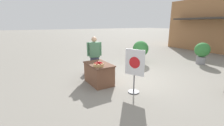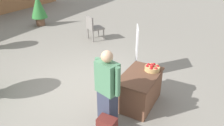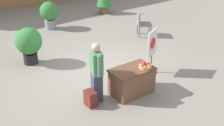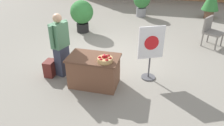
# 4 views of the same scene
# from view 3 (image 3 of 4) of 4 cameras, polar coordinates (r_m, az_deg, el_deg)

# --- Properties ---
(ground_plane) EXTENTS (120.00, 120.00, 0.00)m
(ground_plane) POSITION_cam_3_polar(r_m,az_deg,el_deg) (9.80, -2.04, -1.70)
(ground_plane) COLOR gray
(display_table) EXTENTS (1.20, 0.73, 0.75)m
(display_table) POSITION_cam_3_polar(r_m,az_deg,el_deg) (8.57, 3.63, -3.30)
(display_table) COLOR brown
(display_table) RESTS_ON ground_plane
(apple_basket) EXTENTS (0.34, 0.34, 0.16)m
(apple_basket) POSITION_cam_3_polar(r_m,az_deg,el_deg) (8.44, 6.06, -0.52)
(apple_basket) COLOR tan
(apple_basket) RESTS_ON display_table
(person_visitor) EXTENTS (0.37, 0.59, 1.63)m
(person_visitor) POSITION_cam_3_polar(r_m,az_deg,el_deg) (8.06, -2.85, -1.66)
(person_visitor) COLOR #33384C
(person_visitor) RESTS_ON ground_plane
(backpack) EXTENTS (0.24, 0.34, 0.42)m
(backpack) POSITION_cam_3_polar(r_m,az_deg,el_deg) (8.14, -3.92, -6.47)
(backpack) COLOR maroon
(backpack) RESTS_ON ground_plane
(poster_board) EXTENTS (0.59, 0.36, 1.39)m
(poster_board) POSITION_cam_3_polar(r_m,az_deg,el_deg) (9.54, 7.33, 2.48)
(poster_board) COLOR #4C4C51
(poster_board) RESTS_ON ground_plane
(patio_chair) EXTENTS (0.76, 0.76, 0.97)m
(patio_chair) POSITION_cam_3_polar(r_m,az_deg,el_deg) (12.52, 5.49, 7.39)
(patio_chair) COLOR gray
(patio_chair) RESTS_ON ground_plane
(potted_plant_far_left) EXTENTS (0.77, 0.77, 1.17)m
(potted_plant_far_left) POSITION_cam_3_polar(r_m,az_deg,el_deg) (13.43, -11.41, 8.97)
(potted_plant_far_left) COLOR gray
(potted_plant_far_left) RESTS_ON ground_plane
(potted_plant_far_right) EXTENTS (0.87, 0.87, 1.22)m
(potted_plant_far_right) POSITION_cam_3_polar(r_m,az_deg,el_deg) (10.42, -14.98, 3.58)
(potted_plant_far_right) COLOR black
(potted_plant_far_right) RESTS_ON ground_plane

